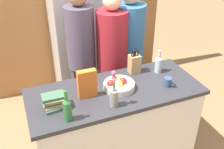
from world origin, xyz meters
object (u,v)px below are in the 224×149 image
fruit_bowl (119,85)px  coffee_mug (168,82)px  bottle_oil (67,109)px  person_in_blue (112,57)px  bottle_vinegar (159,64)px  person_in_red_tee (129,50)px  book_stack (54,102)px  cereal_box (87,84)px  person_at_sink (81,54)px  flower_vase (114,95)px  refrigerator (82,30)px  knife_block (134,64)px

fruit_bowl → coffee_mug: fruit_bowl is taller
bottle_oil → person_in_blue: 1.14m
person_in_blue → bottle_oil: bearing=-113.7°
coffee_mug → person_in_blue: 0.80m
bottle_vinegar → person_in_red_tee: size_ratio=0.15×
coffee_mug → bottle_vinegar: size_ratio=0.42×
book_stack → person_in_red_tee: bearing=35.8°
cereal_box → bottle_vinegar: cereal_box is taller
cereal_box → person_in_red_tee: person_in_red_tee is taller
bottle_vinegar → person_at_sink: size_ratio=0.14×
bottle_vinegar → person_in_red_tee: (-0.07, 0.56, -0.08)m
flower_vase → book_stack: size_ratio=1.66×
refrigerator → bottle_vinegar: bearing=-70.0°
flower_vase → cereal_box: bearing=127.5°
bottle_vinegar → person_at_sink: 0.88m
cereal_box → person_in_red_tee: (0.74, 0.70, -0.11)m
book_stack → flower_vase: bearing=-19.2°
person_at_sink → person_in_red_tee: 0.58m
coffee_mug → flower_vase: bearing=-171.1°
cereal_box → bottle_oil: (-0.24, -0.25, -0.02)m
person_in_blue → flower_vase: bearing=-94.7°
flower_vase → person_in_red_tee: 1.09m
fruit_bowl → book_stack: size_ratio=1.40×
bottle_vinegar → person_in_blue: bearing=123.8°
person_in_blue → person_in_red_tee: (0.25, 0.08, 0.01)m
bottle_oil → person_in_red_tee: 1.37m
fruit_bowl → cereal_box: cereal_box is taller
coffee_mug → bottle_oil: bearing=-172.9°
book_stack → bottle_oil: (0.07, -0.20, 0.05)m
fruit_bowl → knife_block: (0.27, 0.22, 0.06)m
fruit_bowl → person_in_red_tee: 0.81m
bottle_oil → person_at_sink: 1.06m
refrigerator → person_at_sink: size_ratio=1.16×
coffee_mug → book_stack: bearing=176.2°
person_at_sink → book_stack: bearing=-119.9°
person_in_red_tee → book_stack: bearing=-147.0°
flower_vase → cereal_box: 0.27m
flower_vase → person_at_sink: bearing=90.6°
coffee_mug → person_in_red_tee: 0.83m
fruit_bowl → book_stack: book_stack is taller
coffee_mug → person_in_red_tee: size_ratio=0.06×
bottle_oil → bottle_vinegar: 1.12m
person_at_sink → person_in_blue: size_ratio=1.04×
book_stack → person_in_blue: 1.05m
knife_block → coffee_mug: bearing=-62.6°
flower_vase → person_at_sink: 0.95m
knife_block → fruit_bowl: bearing=-140.7°
refrigerator → coffee_mug: refrigerator is taller
knife_block → flower_vase: flower_vase is taller
fruit_bowl → coffee_mug: 0.47m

